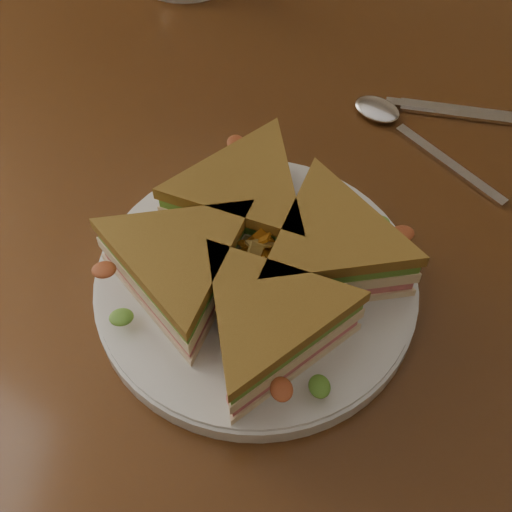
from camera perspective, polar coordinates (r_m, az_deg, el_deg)
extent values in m
plane|color=brown|center=(1.32, 3.71, -17.35)|extent=(6.00, 6.00, 0.00)
cube|color=#381D0C|center=(0.67, 7.03, 2.30)|extent=(1.20, 0.80, 0.04)
cylinder|color=#331D0F|center=(1.35, -7.04, 12.52)|extent=(0.06, 0.06, 0.71)
cylinder|color=silver|center=(0.59, 0.00, -2.34)|extent=(0.27, 0.27, 0.02)
cube|color=silver|center=(0.71, 15.22, 7.06)|extent=(0.13, 0.04, 0.00)
ellipsoid|color=silver|center=(0.74, 9.67, 11.45)|extent=(0.05, 0.03, 0.01)
cube|color=silver|center=(0.77, 18.97, 10.40)|extent=(0.19, 0.10, 0.00)
cube|color=silver|center=(0.76, 12.25, 11.64)|extent=(0.05, 0.03, 0.00)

